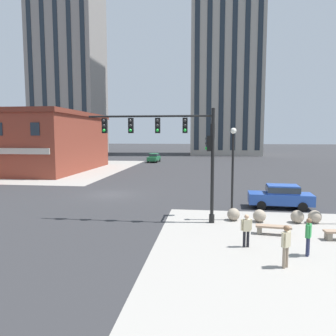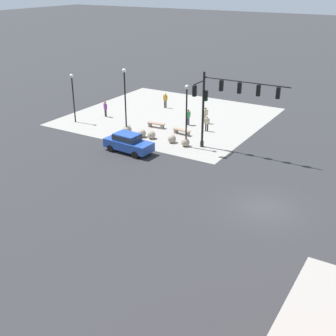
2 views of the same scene
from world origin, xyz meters
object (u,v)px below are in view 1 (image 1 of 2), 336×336
at_px(pedestrian_by_lamp, 246,229).
at_px(car_cross_eastbound, 154,157).
at_px(bench_near_signal, 273,229).
at_px(pedestrian_walking_east, 286,243).
at_px(bollard_sphere_curb_d, 315,217).
at_px(bollard_sphere_curb_a, 233,214).
at_px(street_lamp_corner_near, 233,163).
at_px(bollard_sphere_curb_c, 297,217).
at_px(traffic_signal_main, 181,143).
at_px(bollard_sphere_curb_b, 259,216).
at_px(pedestrian_near_bench, 308,235).
at_px(car_main_northbound_far, 281,195).

xyz_separation_m(pedestrian_by_lamp, car_cross_eastbound, (-12.13, 45.93, 0.03)).
distance_m(bench_near_signal, pedestrian_walking_east, 4.38).
relative_size(bench_near_signal, pedestrian_walking_east, 1.07).
distance_m(bollard_sphere_curb_d, bench_near_signal, 3.91).
bearing_deg(bollard_sphere_curb_d, bollard_sphere_curb_a, 179.95).
distance_m(bench_near_signal, pedestrian_by_lamp, 2.74).
xyz_separation_m(bollard_sphere_curb_a, pedestrian_walking_east, (1.48, -6.95, 0.61)).
height_order(bench_near_signal, street_lamp_corner_near, street_lamp_corner_near).
bearing_deg(bench_near_signal, car_cross_eastbound, 107.45).
height_order(bollard_sphere_curb_c, car_cross_eastbound, car_cross_eastbound).
bearing_deg(traffic_signal_main, bollard_sphere_curb_b, 4.35).
xyz_separation_m(bollard_sphere_curb_a, bollard_sphere_curb_d, (4.75, -0.00, 0.00)).
relative_size(pedestrian_by_lamp, street_lamp_corner_near, 0.28).
relative_size(bollard_sphere_curb_c, pedestrian_near_bench, 0.46).
bearing_deg(bench_near_signal, bollard_sphere_curb_c, 53.50).
relative_size(bollard_sphere_curb_c, bollard_sphere_curb_d, 1.00).
bearing_deg(bollard_sphere_curb_b, bollard_sphere_curb_a, 173.65).
bearing_deg(pedestrian_walking_east, bollard_sphere_curb_c, 71.81).
relative_size(traffic_signal_main, bollard_sphere_curb_d, 9.99).
distance_m(pedestrian_near_bench, pedestrian_by_lamp, 2.65).
height_order(traffic_signal_main, bollard_sphere_curb_c, traffic_signal_main).
relative_size(bollard_sphere_curb_d, bench_near_signal, 0.41).
relative_size(bollard_sphere_curb_a, bollard_sphere_curb_d, 1.00).
distance_m(bollard_sphere_curb_a, bench_near_signal, 3.22).
relative_size(bollard_sphere_curb_a, bench_near_signal, 0.41).
relative_size(bollard_sphere_curb_c, car_main_northbound_far, 0.17).
xyz_separation_m(bollard_sphere_curb_c, street_lamp_corner_near, (-3.83, 0.19, 3.14)).
bearing_deg(pedestrian_walking_east, traffic_signal_main, 126.25).
height_order(traffic_signal_main, pedestrian_near_bench, traffic_signal_main).
bearing_deg(bollard_sphere_curb_c, car_cross_eastbound, 110.75).
bearing_deg(pedestrian_walking_east, bollard_sphere_curb_b, 89.63).
bearing_deg(bollard_sphere_curb_c, bollard_sphere_curb_a, 178.39).
height_order(bollard_sphere_curb_b, pedestrian_near_bench, pedestrian_near_bench).
xyz_separation_m(pedestrian_by_lamp, car_main_northbound_far, (3.39, 8.56, 0.03)).
height_order(car_main_northbound_far, car_cross_eastbound, same).
bearing_deg(bollard_sphere_curb_b, car_cross_eastbound, 108.00).
bearing_deg(bollard_sphere_curb_d, pedestrian_walking_east, -115.23).
height_order(bollard_sphere_curb_b, pedestrian_by_lamp, pedestrian_by_lamp).
bearing_deg(bollard_sphere_curb_d, car_main_northbound_far, 106.72).
height_order(bench_near_signal, pedestrian_walking_east, pedestrian_walking_east).
bearing_deg(bench_near_signal, pedestrian_by_lamp, -127.90).
bearing_deg(pedestrian_walking_east, bench_near_signal, 84.99).
xyz_separation_m(bollard_sphere_curb_b, pedestrian_walking_east, (-0.04, -6.78, 0.61)).
relative_size(bollard_sphere_curb_d, car_cross_eastbound, 0.17).
relative_size(bollard_sphere_curb_c, pedestrian_walking_east, 0.44).
distance_m(traffic_signal_main, car_main_northbound_far, 8.96).
relative_size(bench_near_signal, car_cross_eastbound, 0.41).
distance_m(pedestrian_walking_east, street_lamp_corner_near, 7.64).
height_order(bollard_sphere_curb_a, pedestrian_walking_east, pedestrian_walking_east).
distance_m(pedestrian_by_lamp, car_main_northbound_far, 9.20).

